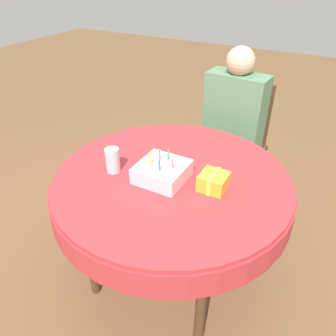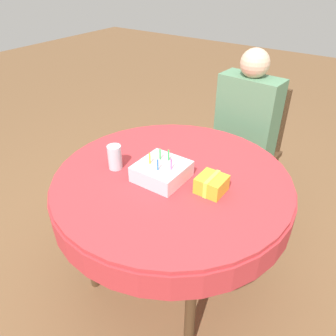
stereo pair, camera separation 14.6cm
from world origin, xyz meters
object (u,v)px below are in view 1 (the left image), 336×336
birthday_cake (162,172)px  drinking_glass (113,160)px  person (233,119)px  gift_box (214,181)px  chair (235,141)px

birthday_cake → drinking_glass: birthday_cake is taller
birthday_cake → drinking_glass: (-0.25, -0.06, 0.02)m
person → birthday_cake: size_ratio=5.17×
birthday_cake → person: bearing=86.4°
person → gift_box: bearing=-72.4°
drinking_glass → person: bearing=72.1°
birthday_cake → drinking_glass: 0.26m
chair → birthday_cake: (-0.06, -0.99, 0.28)m
drinking_glass → birthday_cake: bearing=13.2°
chair → person: (-0.01, -0.09, 0.21)m
chair → person: size_ratio=0.77×
chair → drinking_glass: (-0.32, -1.04, 0.30)m
chair → gift_box: bearing=-74.1°
drinking_glass → gift_box: bearing=11.7°
chair → drinking_glass: bearing=-102.1°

